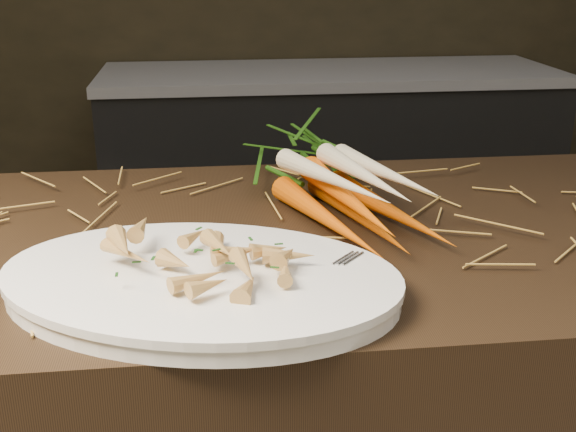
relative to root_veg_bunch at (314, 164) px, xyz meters
name	(u,v)px	position (x,y,z in m)	size (l,w,h in m)	color
back_counter	(328,170)	(0.33, 1.72, -0.53)	(1.82, 0.62, 0.84)	black
straw_bedding	(353,222)	(0.03, -0.16, -0.04)	(1.40, 0.60, 0.02)	#AD7D36
root_veg_bunch	(314,164)	(0.00, 0.00, 0.00)	(0.31, 0.60, 0.11)	#CB5B06
serving_platter	(200,286)	(-0.19, -0.36, -0.04)	(0.48, 0.32, 0.03)	white
roasted_veg_heap	(199,256)	(-0.19, -0.36, 0.00)	(0.23, 0.17, 0.05)	#A47B39
serving_fork	(340,293)	(-0.04, -0.43, -0.02)	(0.02, 0.18, 0.00)	silver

